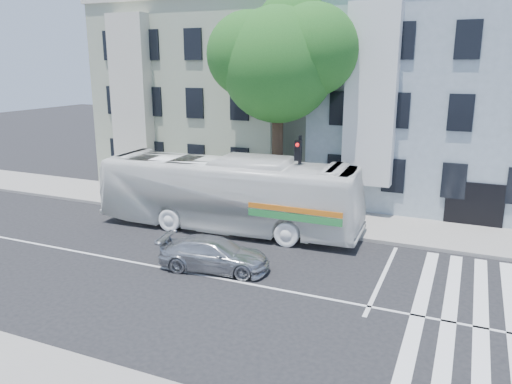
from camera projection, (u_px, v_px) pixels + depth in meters
The scene contains 9 objects.
ground at pixel (194, 274), 18.55m from camera, with size 120.00×120.00×0.00m, color black.
sidewalk_far at pixel (273, 214), 25.63m from camera, with size 80.00×4.00×0.15m, color gray.
building_left at pixel (215, 96), 33.19m from camera, with size 12.00×10.00×11.00m, color #A1AB8F.
building_right at pixel (437, 102), 27.77m from camera, with size 12.00×10.00×11.00m, color #8B9BA6.
street_tree at pixel (281, 58), 24.31m from camera, with size 7.30×5.90×11.10m.
bus at pixel (228, 193), 23.18m from camera, with size 12.43×2.91×3.46m, color white.
sedan at pixel (214, 254), 18.82m from camera, with size 4.21×1.71×1.22m, color #B5B8BD.
hedge at pixel (175, 204), 25.87m from camera, with size 8.50×0.84×0.70m, color #1F5B1D, non-canonical shape.
traffic_signal at pixel (299, 171), 22.37m from camera, with size 0.47×0.54×4.50m.
Camera 1 is at (9.00, -14.83, 7.60)m, focal length 35.00 mm.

